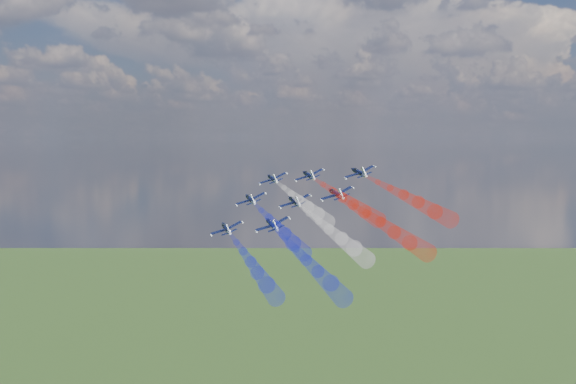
% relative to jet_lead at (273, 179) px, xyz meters
% --- Properties ---
extents(jet_lead, '(14.02, 14.23, 7.48)m').
position_rel_jet_lead_xyz_m(jet_lead, '(0.00, 0.00, 0.00)').
color(jet_lead, black).
extents(trail_lead, '(28.95, 36.40, 10.95)m').
position_rel_jet_lead_xyz_m(trail_lead, '(15.60, -20.47, -3.85)').
color(trail_lead, white).
extents(jet_inner_left, '(14.02, 14.23, 7.48)m').
position_rel_jet_lead_xyz_m(jet_inner_left, '(-0.61, -14.30, -4.71)').
color(jet_inner_left, black).
extents(trail_inner_left, '(28.95, 36.40, 10.95)m').
position_rel_jet_lead_xyz_m(trail_inner_left, '(14.99, -34.77, -8.55)').
color(trail_inner_left, '#181FCD').
extents(jet_inner_right, '(14.02, 14.23, 7.48)m').
position_rel_jet_lead_xyz_m(jet_inner_right, '(12.33, -3.80, 1.43)').
color(jet_inner_right, black).
extents(trail_inner_right, '(28.95, 36.40, 10.95)m').
position_rel_jet_lead_xyz_m(trail_inner_right, '(27.93, -24.26, -2.41)').
color(trail_inner_right, red).
extents(jet_outer_left, '(14.02, 14.23, 7.48)m').
position_rel_jet_lead_xyz_m(jet_outer_left, '(-1.23, -27.86, -10.92)').
color(jet_outer_left, black).
extents(trail_outer_left, '(28.95, 36.40, 10.95)m').
position_rel_jet_lead_xyz_m(trail_outer_left, '(14.37, -48.33, -14.77)').
color(trail_outer_left, '#181FCD').
extents(jet_center_third, '(14.02, 14.23, 7.48)m').
position_rel_jet_lead_xyz_m(jet_center_third, '(13.65, -18.83, -4.41)').
color(jet_center_third, black).
extents(trail_center_third, '(28.95, 36.40, 10.95)m').
position_rel_jet_lead_xyz_m(trail_center_third, '(29.25, -39.29, -8.26)').
color(trail_center_third, white).
extents(jet_outer_right, '(14.02, 14.23, 7.48)m').
position_rel_jet_lead_xyz_m(jet_outer_right, '(27.96, -9.19, 2.76)').
color(jet_outer_right, black).
extents(trail_outer_right, '(28.95, 36.40, 10.95)m').
position_rel_jet_lead_xyz_m(trail_outer_right, '(43.56, -29.66, -1.09)').
color(trail_outer_right, red).
extents(jet_rear_left, '(14.02, 14.23, 7.48)m').
position_rel_jet_lead_xyz_m(jet_rear_left, '(13.17, -32.90, -8.67)').
color(jet_rear_left, black).
extents(trail_rear_left, '(28.95, 36.40, 10.95)m').
position_rel_jet_lead_xyz_m(trail_rear_left, '(28.77, -53.37, -12.52)').
color(trail_rear_left, '#181FCD').
extents(jet_rear_right, '(14.02, 14.23, 7.48)m').
position_rel_jet_lead_xyz_m(jet_rear_right, '(25.54, -21.59, -1.93)').
color(jet_rear_right, black).
extents(trail_rear_right, '(28.95, 36.40, 10.95)m').
position_rel_jet_lead_xyz_m(trail_rear_right, '(41.13, -42.06, -5.77)').
color(trail_rear_right, red).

